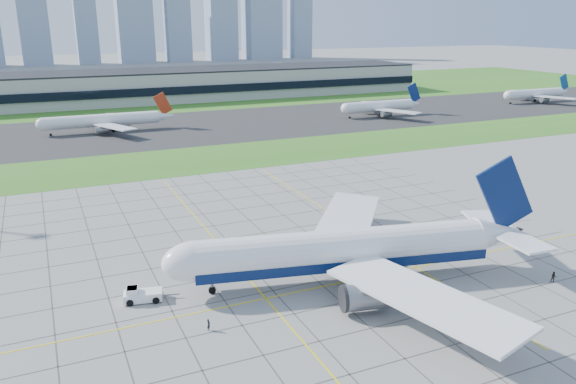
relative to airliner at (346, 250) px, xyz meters
name	(u,v)px	position (x,y,z in m)	size (l,w,h in m)	color
ground	(318,281)	(-4.15, 1.53, -5.37)	(1400.00, 1400.00, 0.00)	gray
grass_median	(183,161)	(-4.15, 91.53, -5.35)	(700.00, 35.00, 0.04)	#336A1E
asphalt_taxiway	(148,130)	(-4.15, 146.53, -5.34)	(700.00, 75.00, 0.04)	#383838
grass_far	(111,97)	(-4.15, 256.53, -5.35)	(700.00, 145.00, 0.04)	#336A1E
apron_markings	(292,256)	(-3.72, 12.62, -5.35)	(120.00, 130.00, 0.03)	#474744
terminal	(192,84)	(35.85, 231.40, 2.53)	(260.00, 43.00, 15.80)	#B7B7B2
city_skyline	(58,0)	(-12.86, 521.53, 53.72)	(523.00, 32.40, 160.00)	#899BB3
airliner	(346,250)	(0.00, 0.00, 0.00)	(61.66, 61.84, 19.63)	white
pushback_tug	(141,295)	(-31.68, 6.55, -4.34)	(8.44, 3.87, 2.32)	white
crew_near	(209,325)	(-24.75, -5.85, -4.51)	(0.63, 0.41, 1.72)	black
crew_far	(554,277)	(30.65, -14.38, -4.45)	(0.89, 0.70, 1.84)	black
distant_jet_1	(104,120)	(-20.04, 149.58, -0.88)	(48.05, 42.66, 14.08)	white
distant_jet_2	(380,106)	(96.21, 137.79, -0.88)	(38.78, 42.66, 14.08)	white
distant_jet_3	(536,94)	(194.88, 142.79, -0.88)	(42.04, 42.66, 14.08)	white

